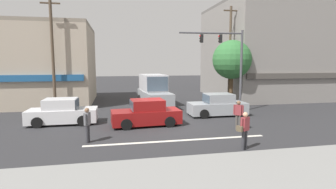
# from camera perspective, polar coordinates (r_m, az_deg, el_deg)

# --- Properties ---
(ground_plane) EXTENTS (120.00, 120.00, 0.00)m
(ground_plane) POSITION_cam_1_polar(r_m,az_deg,el_deg) (16.29, -0.69, -6.48)
(ground_plane) COLOR #2B2B2D
(lane_marking_stripe) EXTENTS (9.00, 0.24, 0.01)m
(lane_marking_stripe) POSITION_cam_1_polar(r_m,az_deg,el_deg) (12.98, 2.26, -9.98)
(lane_marking_stripe) COLOR silver
(lane_marking_stripe) RESTS_ON ground
(sidewalk_curb) EXTENTS (40.00, 5.00, 0.16)m
(sidewalk_curb) POSITION_cam_1_polar(r_m,az_deg,el_deg) (8.51, 10.76, -18.96)
(sidewalk_curb) COLOR gray
(sidewalk_curb) RESTS_ON ground
(building_left_block) EXTENTS (12.57, 9.31, 7.21)m
(building_left_block) POSITION_cam_1_polar(r_m,az_deg,el_deg) (27.69, -29.31, 5.69)
(building_left_block) COLOR tan
(building_left_block) RESTS_ON ground
(building_right_corner) EXTENTS (11.10, 11.84, 10.12)m
(building_right_corner) POSITION_cam_1_polar(r_m,az_deg,el_deg) (31.65, 20.31, 8.83)
(building_right_corner) COLOR gray
(building_right_corner) RESTS_ON ground
(street_tree) EXTENTS (3.42, 3.42, 5.77)m
(street_tree) POSITION_cam_1_polar(r_m,az_deg,el_deg) (23.96, 13.73, 7.35)
(street_tree) COLOR #4C3823
(street_tree) RESTS_ON ground
(utility_pole_near_left) EXTENTS (1.40, 0.22, 8.53)m
(utility_pole_near_left) POSITION_cam_1_polar(r_m,az_deg,el_deg) (21.70, -23.81, 8.03)
(utility_pole_near_left) COLOR brown
(utility_pole_near_left) RESTS_ON ground
(utility_pole_far_right) EXTENTS (1.40, 0.22, 8.85)m
(utility_pole_far_right) POSITION_cam_1_polar(r_m,az_deg,el_deg) (25.03, 13.30, 8.58)
(utility_pole_far_right) COLOR brown
(utility_pole_far_right) RESTS_ON ground
(traffic_light_mast) EXTENTS (4.88, 0.47, 6.20)m
(traffic_light_mast) POSITION_cam_1_polar(r_m,az_deg,el_deg) (20.39, 13.16, 7.87)
(traffic_light_mast) COLOR #47474C
(traffic_light_mast) RESTS_ON ground
(sedan_parked_curbside) EXTENTS (4.11, 1.91, 1.58)m
(sedan_parked_curbside) POSITION_cam_1_polar(r_m,az_deg,el_deg) (17.52, -21.98, -3.67)
(sedan_parked_curbside) COLOR silver
(sedan_parked_curbside) RESTS_ON ground
(box_truck_crossing_center) EXTENTS (2.57, 5.74, 2.75)m
(box_truck_crossing_center) POSITION_cam_1_polar(r_m,az_deg,el_deg) (22.80, -3.08, 0.56)
(box_truck_crossing_center) COLOR #999EA3
(box_truck_crossing_center) RESTS_ON ground
(sedan_crossing_rightbound) EXTENTS (4.11, 1.89, 1.58)m
(sedan_crossing_rightbound) POSITION_cam_1_polar(r_m,az_deg,el_deg) (19.14, 10.73, -2.42)
(sedan_crossing_rightbound) COLOR #999EA3
(sedan_crossing_rightbound) RESTS_ON ground
(sedan_approaching_near) EXTENTS (4.20, 2.08, 1.58)m
(sedan_approaching_near) POSITION_cam_1_polar(r_m,az_deg,el_deg) (15.93, -4.75, -4.20)
(sedan_approaching_near) COLOR maroon
(sedan_approaching_near) RESTS_ON ground
(pedestrian_foreground_with_bag) EXTENTS (0.68, 0.44, 1.67)m
(pedestrian_foreground_with_bag) POSITION_cam_1_polar(r_m,az_deg,el_deg) (11.90, 16.31, -7.10)
(pedestrian_foreground_with_bag) COLOR #333338
(pedestrian_foreground_with_bag) RESTS_ON ground
(pedestrian_mid_crossing) EXTENTS (0.30, 0.55, 1.67)m
(pedestrian_mid_crossing) POSITION_cam_1_polar(r_m,az_deg,el_deg) (13.03, -17.15, -5.92)
(pedestrian_mid_crossing) COLOR #333338
(pedestrian_mid_crossing) RESTS_ON ground
(pedestrian_far_side) EXTENTS (0.46, 0.40, 1.67)m
(pedestrian_far_side) POSITION_cam_1_polar(r_m,az_deg,el_deg) (15.23, 15.07, -4.01)
(pedestrian_far_side) COLOR #4C4742
(pedestrian_far_side) RESTS_ON ground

